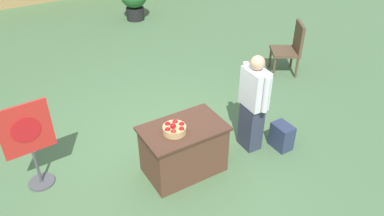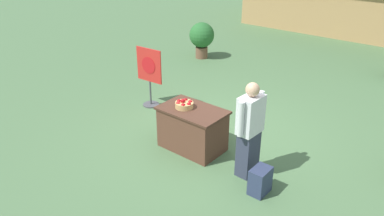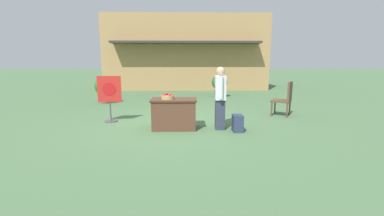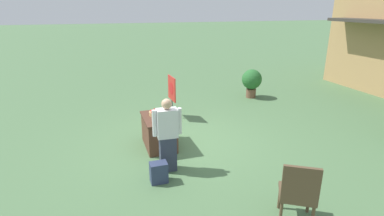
# 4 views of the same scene
# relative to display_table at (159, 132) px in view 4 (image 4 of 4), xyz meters

# --- Properties ---
(ground_plane) EXTENTS (120.00, 120.00, 0.00)m
(ground_plane) POSITION_rel_display_table_xyz_m (0.03, 0.62, -0.39)
(ground_plane) COLOR #4C7047
(display_table) EXTENTS (1.17, 0.74, 0.78)m
(display_table) POSITION_rel_display_table_xyz_m (0.00, 0.00, 0.00)
(display_table) COLOR brown
(display_table) RESTS_ON ground_plane
(apple_basket) EXTENTS (0.32, 0.32, 0.16)m
(apple_basket) POSITION_rel_display_table_xyz_m (-0.16, -0.04, 0.45)
(apple_basket) COLOR tan
(apple_basket) RESTS_ON display_table
(person_visitor) EXTENTS (0.28, 0.61, 1.59)m
(person_visitor) POSITION_rel_display_table_xyz_m (1.18, -0.06, 0.42)
(person_visitor) COLOR #33384C
(person_visitor) RESTS_ON ground_plane
(backpack) EXTENTS (0.24, 0.34, 0.42)m
(backpack) POSITION_rel_display_table_xyz_m (1.59, -0.35, -0.18)
(backpack) COLOR #2D3856
(backpack) RESTS_ON ground_plane
(poster_board) EXTENTS (0.67, 0.36, 1.32)m
(poster_board) POSITION_rel_display_table_xyz_m (-1.88, 0.81, 0.35)
(poster_board) COLOR #4C4C51
(poster_board) RESTS_ON ground_plane
(patio_chair) EXTENTS (0.76, 0.76, 1.10)m
(patio_chair) POSITION_rel_display_table_xyz_m (3.45, 1.48, 0.21)
(patio_chair) COLOR brown
(patio_chair) RESTS_ON ground_plane
(potted_plant_far_left) EXTENTS (0.75, 0.75, 1.09)m
(potted_plant_far_left) POSITION_rel_display_table_xyz_m (-3.11, 4.25, 0.27)
(potted_plant_far_left) COLOR brown
(potted_plant_far_left) RESTS_ON ground_plane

